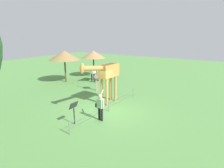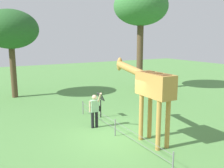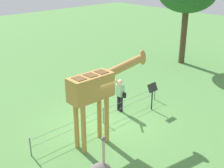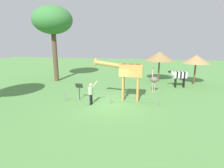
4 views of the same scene
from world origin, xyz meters
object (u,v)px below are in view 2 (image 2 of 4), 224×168
object	(u,v)px
giraffe	(150,87)
info_sign	(101,100)
tree_northeast	(10,30)
visitor	(95,109)
tree_east	(141,8)

from	to	relation	value
giraffe	info_sign	size ratio (longest dim) A/B	2.83
giraffe	tree_northeast	distance (m)	11.56
visitor	info_sign	world-z (taller)	visitor
visitor	tree_northeast	size ratio (longest dim) A/B	0.29
giraffe	tree_east	size ratio (longest dim) A/B	0.47
giraffe	info_sign	distance (m)	3.87
visitor	tree_east	distance (m)	10.58
visitor	tree_northeast	xyz separation A→B (m)	(8.28, 2.31, 3.79)
tree_northeast	info_sign	xyz separation A→B (m)	(-7.08, -3.23, -3.75)
tree_northeast	info_sign	distance (m)	8.63
giraffe	visitor	bearing A→B (deg)	27.50
info_sign	giraffe	bearing A→B (deg)	-174.54
info_sign	visitor	bearing A→B (deg)	142.57
tree_east	tree_northeast	xyz separation A→B (m)	(2.37, 9.13, -1.74)
tree_northeast	tree_east	bearing A→B (deg)	-104.58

